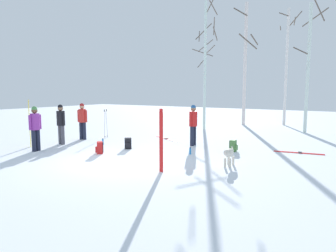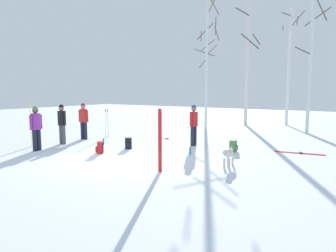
{
  "view_description": "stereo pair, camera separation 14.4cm",
  "coord_description": "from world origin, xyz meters",
  "px_view_note": "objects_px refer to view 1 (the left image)",
  "views": [
    {
      "loc": [
        6.69,
        -7.34,
        2.31
      ],
      "look_at": [
        0.73,
        2.06,
        1.0
      ],
      "focal_mm": 32.43,
      "sensor_mm": 36.0,
      "label": 1
    },
    {
      "loc": [
        6.81,
        -7.26,
        2.31
      ],
      "look_at": [
        0.73,
        2.06,
        1.0
      ],
      "focal_mm": 32.43,
      "sensor_mm": 36.0,
      "label": 2
    }
  ],
  "objects_px": {
    "ski_pair_lying_0": "(167,139)",
    "backpack_2": "(233,146)",
    "dog": "(229,154)",
    "birch_tree_4": "(308,66)",
    "person_0": "(193,122)",
    "backpack_0": "(100,148)",
    "birch_tree_3": "(286,65)",
    "birch_tree_0": "(204,76)",
    "water_bottle_1": "(190,151)",
    "ski_pair_lying_1": "(299,153)",
    "water_bottle_0": "(103,142)",
    "ski_poles_0": "(106,123)",
    "person_1": "(35,126)",
    "ski_pair_planted_0": "(30,124)",
    "ski_pair_planted_1": "(161,141)",
    "person_3": "(82,119)",
    "person_2": "(61,122)",
    "birch_tree_2": "(245,63)",
    "backpack_1": "(128,143)",
    "birch_tree_1": "(206,62)"
  },
  "relations": [
    {
      "from": "ski_pair_lying_1",
      "to": "birch_tree_1",
      "type": "relative_size",
      "value": 0.24
    },
    {
      "from": "ski_pair_planted_1",
      "to": "birch_tree_4",
      "type": "relative_size",
      "value": 0.26
    },
    {
      "from": "person_1",
      "to": "birch_tree_3",
      "type": "distance_m",
      "value": 15.84
    },
    {
      "from": "backpack_0",
      "to": "water_bottle_1",
      "type": "xyz_separation_m",
      "value": [
        2.87,
        1.67,
        -0.09
      ]
    },
    {
      "from": "birch_tree_3",
      "to": "birch_tree_2",
      "type": "bearing_deg",
      "value": -149.68
    },
    {
      "from": "person_0",
      "to": "ski_pair_planted_0",
      "type": "xyz_separation_m",
      "value": [
        -5.5,
        -3.85,
        -0.02
      ]
    },
    {
      "from": "dog",
      "to": "birch_tree_4",
      "type": "height_order",
      "value": "birch_tree_4"
    },
    {
      "from": "birch_tree_0",
      "to": "birch_tree_3",
      "type": "bearing_deg",
      "value": 28.51
    },
    {
      "from": "dog",
      "to": "backpack_2",
      "type": "bearing_deg",
      "value": 107.06
    },
    {
      "from": "ski_pair_planted_0",
      "to": "birch_tree_3",
      "type": "bearing_deg",
      "value": 62.94
    },
    {
      "from": "ski_pair_lying_0",
      "to": "backpack_2",
      "type": "xyz_separation_m",
      "value": [
        3.72,
        -1.13,
        0.2
      ]
    },
    {
      "from": "birch_tree_3",
      "to": "birch_tree_0",
      "type": "bearing_deg",
      "value": -151.49
    },
    {
      "from": "ski_pair_planted_1",
      "to": "birch_tree_0",
      "type": "distance_m",
      "value": 12.65
    },
    {
      "from": "dog",
      "to": "ski_pair_lying_0",
      "type": "relative_size",
      "value": 0.51
    },
    {
      "from": "person_1",
      "to": "birch_tree_2",
      "type": "bearing_deg",
      "value": 73.63
    },
    {
      "from": "person_3",
      "to": "backpack_2",
      "type": "bearing_deg",
      "value": 8.95
    },
    {
      "from": "person_1",
      "to": "ski_pair_planted_0",
      "type": "bearing_deg",
      "value": 157.42
    },
    {
      "from": "ski_poles_0",
      "to": "water_bottle_0",
      "type": "height_order",
      "value": "ski_poles_0"
    },
    {
      "from": "birch_tree_1",
      "to": "birch_tree_3",
      "type": "relative_size",
      "value": 0.98
    },
    {
      "from": "person_3",
      "to": "ski_poles_0",
      "type": "height_order",
      "value": "person_3"
    },
    {
      "from": "ski_poles_0",
      "to": "backpack_1",
      "type": "xyz_separation_m",
      "value": [
        2.75,
        -1.62,
        -0.53
      ]
    },
    {
      "from": "ski_pair_lying_1",
      "to": "water_bottle_1",
      "type": "xyz_separation_m",
      "value": [
        -3.29,
        -2.36,
        0.11
      ]
    },
    {
      "from": "person_2",
      "to": "person_1",
      "type": "bearing_deg",
      "value": -75.28
    },
    {
      "from": "ski_pair_lying_0",
      "to": "water_bottle_0",
      "type": "distance_m",
      "value": 3.15
    },
    {
      "from": "person_1",
      "to": "birch_tree_4",
      "type": "distance_m",
      "value": 13.79
    },
    {
      "from": "person_3",
      "to": "backpack_1",
      "type": "bearing_deg",
      "value": -10.96
    },
    {
      "from": "backpack_2",
      "to": "water_bottle_0",
      "type": "height_order",
      "value": "backpack_2"
    },
    {
      "from": "birch_tree_3",
      "to": "person_0",
      "type": "bearing_deg",
      "value": -99.06
    },
    {
      "from": "dog",
      "to": "water_bottle_0",
      "type": "relative_size",
      "value": 3.21
    },
    {
      "from": "person_1",
      "to": "backpack_2",
      "type": "distance_m",
      "value": 7.57
    },
    {
      "from": "backpack_2",
      "to": "birch_tree_4",
      "type": "height_order",
      "value": "birch_tree_4"
    },
    {
      "from": "birch_tree_0",
      "to": "birch_tree_3",
      "type": "height_order",
      "value": "birch_tree_3"
    },
    {
      "from": "ski_pair_lying_1",
      "to": "backpack_0",
      "type": "distance_m",
      "value": 7.37
    },
    {
      "from": "water_bottle_0",
      "to": "person_0",
      "type": "bearing_deg",
      "value": 30.28
    },
    {
      "from": "ski_pair_lying_1",
      "to": "ski_poles_0",
      "type": "height_order",
      "value": "ski_poles_0"
    },
    {
      "from": "birch_tree_3",
      "to": "water_bottle_1",
      "type": "bearing_deg",
      "value": -94.21
    },
    {
      "from": "ski_pair_lying_1",
      "to": "dog",
      "type": "bearing_deg",
      "value": -114.2
    },
    {
      "from": "person_3",
      "to": "birch_tree_3",
      "type": "height_order",
      "value": "birch_tree_3"
    },
    {
      "from": "ski_poles_0",
      "to": "birch_tree_4",
      "type": "relative_size",
      "value": 0.2
    },
    {
      "from": "ski_pair_lying_0",
      "to": "ski_pair_lying_1",
      "type": "relative_size",
      "value": 0.99
    },
    {
      "from": "person_0",
      "to": "backpack_0",
      "type": "bearing_deg",
      "value": -122.74
    },
    {
      "from": "ski_poles_0",
      "to": "backpack_2",
      "type": "height_order",
      "value": "ski_poles_0"
    },
    {
      "from": "water_bottle_1",
      "to": "birch_tree_3",
      "type": "height_order",
      "value": "birch_tree_3"
    },
    {
      "from": "ski_pair_planted_0",
      "to": "ski_pair_lying_1",
      "type": "height_order",
      "value": "ski_pair_planted_0"
    },
    {
      "from": "dog",
      "to": "backpack_0",
      "type": "bearing_deg",
      "value": -170.78
    },
    {
      "from": "person_2",
      "to": "water_bottle_1",
      "type": "distance_m",
      "value": 5.84
    },
    {
      "from": "backpack_2",
      "to": "birch_tree_4",
      "type": "distance_m",
      "value": 7.94
    },
    {
      "from": "person_0",
      "to": "ski_pair_lying_0",
      "type": "distance_m",
      "value": 2.25
    },
    {
      "from": "ski_pair_lying_0",
      "to": "backpack_0",
      "type": "distance_m",
      "value": 4.17
    },
    {
      "from": "person_1",
      "to": "backpack_0",
      "type": "height_order",
      "value": "person_1"
    }
  ]
}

